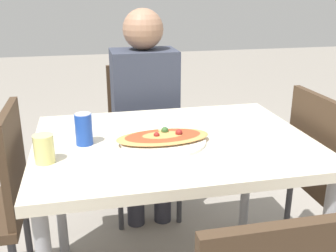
{
  "coord_description": "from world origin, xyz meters",
  "views": [
    {
      "loc": [
        -0.34,
        -1.44,
        1.3
      ],
      "look_at": [
        -0.03,
        -0.01,
        0.79
      ],
      "focal_mm": 42.0,
      "sensor_mm": 36.0,
      "label": 1
    }
  ],
  "objects_px": {
    "person_seated": "(145,101)",
    "soda_can": "(84,129)",
    "pizza_main": "(163,139)",
    "drink_glass": "(44,149)",
    "dining_table": "(173,156)",
    "chair_side_right": "(333,174)",
    "chair_far_seated": "(143,130)"
  },
  "relations": [
    {
      "from": "person_seated",
      "to": "soda_can",
      "type": "distance_m",
      "value": 0.7
    },
    {
      "from": "pizza_main",
      "to": "drink_glass",
      "type": "distance_m",
      "value": 0.45
    },
    {
      "from": "drink_glass",
      "to": "dining_table",
      "type": "bearing_deg",
      "value": 14.29
    },
    {
      "from": "chair_side_right",
      "to": "soda_can",
      "type": "bearing_deg",
      "value": -91.92
    },
    {
      "from": "person_seated",
      "to": "pizza_main",
      "type": "xyz_separation_m",
      "value": [
        -0.03,
        -0.66,
        0.03
      ]
    },
    {
      "from": "dining_table",
      "to": "drink_glass",
      "type": "distance_m",
      "value": 0.52
    },
    {
      "from": "chair_side_right",
      "to": "soda_can",
      "type": "distance_m",
      "value": 1.13
    },
    {
      "from": "chair_side_right",
      "to": "soda_can",
      "type": "relative_size",
      "value": 7.04
    },
    {
      "from": "person_seated",
      "to": "soda_can",
      "type": "bearing_deg",
      "value": 61.26
    },
    {
      "from": "dining_table",
      "to": "chair_side_right",
      "type": "distance_m",
      "value": 0.76
    },
    {
      "from": "chair_far_seated",
      "to": "soda_can",
      "type": "bearing_deg",
      "value": 65.14
    },
    {
      "from": "chair_far_seated",
      "to": "chair_side_right",
      "type": "xyz_separation_m",
      "value": [
        0.76,
        -0.76,
        0.0
      ]
    },
    {
      "from": "chair_side_right",
      "to": "person_seated",
      "type": "relative_size",
      "value": 0.73
    },
    {
      "from": "person_seated",
      "to": "soda_can",
      "type": "height_order",
      "value": "person_seated"
    },
    {
      "from": "person_seated",
      "to": "pizza_main",
      "type": "bearing_deg",
      "value": 86.99
    },
    {
      "from": "chair_far_seated",
      "to": "drink_glass",
      "type": "relative_size",
      "value": 8.75
    },
    {
      "from": "dining_table",
      "to": "person_seated",
      "type": "distance_m",
      "value": 0.64
    },
    {
      "from": "dining_table",
      "to": "person_seated",
      "type": "relative_size",
      "value": 0.91
    },
    {
      "from": "person_seated",
      "to": "chair_side_right",
      "type": "bearing_deg",
      "value": 139.4
    },
    {
      "from": "chair_far_seated",
      "to": "pizza_main",
      "type": "bearing_deg",
      "value": 87.43
    },
    {
      "from": "chair_far_seated",
      "to": "drink_glass",
      "type": "distance_m",
      "value": 1.03
    },
    {
      "from": "dining_table",
      "to": "soda_can",
      "type": "xyz_separation_m",
      "value": [
        -0.35,
        0.02,
        0.14
      ]
    },
    {
      "from": "chair_side_right",
      "to": "chair_far_seated",
      "type": "bearing_deg",
      "value": -135.16
    },
    {
      "from": "soda_can",
      "to": "chair_side_right",
      "type": "bearing_deg",
      "value": -1.92
    },
    {
      "from": "pizza_main",
      "to": "drink_glass",
      "type": "relative_size",
      "value": 3.72
    },
    {
      "from": "dining_table",
      "to": "person_seated",
      "type": "xyz_separation_m",
      "value": [
        -0.01,
        0.63,
        0.07
      ]
    },
    {
      "from": "pizza_main",
      "to": "drink_glass",
      "type": "bearing_deg",
      "value": -168.1
    },
    {
      "from": "person_seated",
      "to": "pizza_main",
      "type": "height_order",
      "value": "person_seated"
    },
    {
      "from": "soda_can",
      "to": "drink_glass",
      "type": "height_order",
      "value": "soda_can"
    },
    {
      "from": "person_seated",
      "to": "drink_glass",
      "type": "relative_size",
      "value": 12.05
    },
    {
      "from": "chair_far_seated",
      "to": "soda_can",
      "type": "distance_m",
      "value": 0.85
    },
    {
      "from": "chair_side_right",
      "to": "person_seated",
      "type": "bearing_deg",
      "value": -130.6
    }
  ]
}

